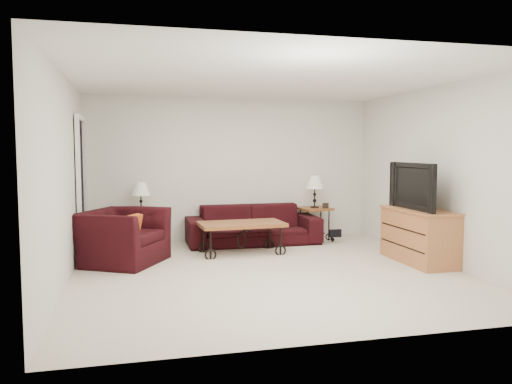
% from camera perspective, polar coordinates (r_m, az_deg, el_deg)
% --- Properties ---
extents(ground, '(5.00, 5.00, 0.00)m').
position_cam_1_polar(ground, '(6.78, 1.42, -8.94)').
color(ground, beige).
rests_on(ground, ground).
extents(wall_back, '(5.00, 0.02, 2.50)m').
position_cam_1_polar(wall_back, '(9.03, -2.71, 2.51)').
color(wall_back, silver).
rests_on(wall_back, ground).
extents(wall_front, '(5.00, 0.02, 2.50)m').
position_cam_1_polar(wall_front, '(4.24, 10.31, -0.16)').
color(wall_front, silver).
rests_on(wall_front, ground).
extents(wall_left, '(0.02, 5.00, 2.50)m').
position_cam_1_polar(wall_left, '(6.41, -20.66, 1.27)').
color(wall_left, silver).
rests_on(wall_left, ground).
extents(wall_right, '(0.02, 5.00, 2.50)m').
position_cam_1_polar(wall_right, '(7.64, 19.87, 1.81)').
color(wall_right, silver).
rests_on(wall_right, ground).
extents(ceiling, '(5.00, 5.00, 0.00)m').
position_cam_1_polar(ceiling, '(6.64, 1.47, 12.49)').
color(ceiling, white).
rests_on(ceiling, wall_back).
extents(doorway, '(0.08, 0.94, 2.04)m').
position_cam_1_polar(doorway, '(8.06, -19.00, 0.34)').
color(doorway, black).
rests_on(doorway, ground).
extents(sofa, '(2.24, 0.87, 0.65)m').
position_cam_1_polar(sofa, '(8.70, -0.34, -3.68)').
color(sofa, black).
rests_on(sofa, ground).
extents(side_table_left, '(0.55, 0.55, 0.53)m').
position_cam_1_polar(side_table_left, '(8.66, -12.66, -4.24)').
color(side_table_left, '#964F26').
rests_on(side_table_left, ground).
extents(side_table_right, '(0.60, 0.60, 0.57)m').
position_cam_1_polar(side_table_right, '(9.22, 6.54, -3.49)').
color(side_table_right, '#964F26').
rests_on(side_table_right, ground).
extents(lamp_left, '(0.34, 0.34, 0.53)m').
position_cam_1_polar(lamp_left, '(8.60, -12.73, -0.72)').
color(lamp_left, black).
rests_on(lamp_left, side_table_left).
extents(lamp_right, '(0.37, 0.37, 0.57)m').
position_cam_1_polar(lamp_right, '(9.15, 6.57, 0.04)').
color(lamp_right, black).
rests_on(lamp_right, side_table_right).
extents(photo_frame_left, '(0.11, 0.05, 0.09)m').
position_cam_1_polar(photo_frame_left, '(8.47, -13.69, -2.34)').
color(photo_frame_left, black).
rests_on(photo_frame_left, side_table_left).
extents(photo_frame_right, '(0.11, 0.02, 0.09)m').
position_cam_1_polar(photo_frame_right, '(9.09, 7.77, -1.51)').
color(photo_frame_right, black).
rests_on(photo_frame_right, side_table_right).
extents(coffee_table, '(1.33, 0.77, 0.49)m').
position_cam_1_polar(coffee_table, '(7.91, -1.62, -5.15)').
color(coffee_table, '#964F26').
rests_on(coffee_table, ground).
extents(armchair, '(1.45, 1.50, 0.75)m').
position_cam_1_polar(armchair, '(7.47, -14.75, -4.87)').
color(armchair, black).
rests_on(armchair, ground).
extents(throw_pillow, '(0.24, 0.34, 0.34)m').
position_cam_1_polar(throw_pillow, '(7.40, -13.62, -3.81)').
color(throw_pillow, '#C74319').
rests_on(throw_pillow, armchair).
extents(tv_stand, '(0.53, 1.27, 0.76)m').
position_cam_1_polar(tv_stand, '(7.64, 17.72, -4.68)').
color(tv_stand, '#B47343').
rests_on(tv_stand, ground).
extents(television, '(0.15, 1.14, 0.66)m').
position_cam_1_polar(television, '(7.55, 17.73, 0.64)').
color(television, black).
rests_on(television, tv_stand).
extents(backpack, '(0.38, 0.34, 0.41)m').
position_cam_1_polar(backpack, '(8.99, 8.57, -4.23)').
color(backpack, black).
rests_on(backpack, ground).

